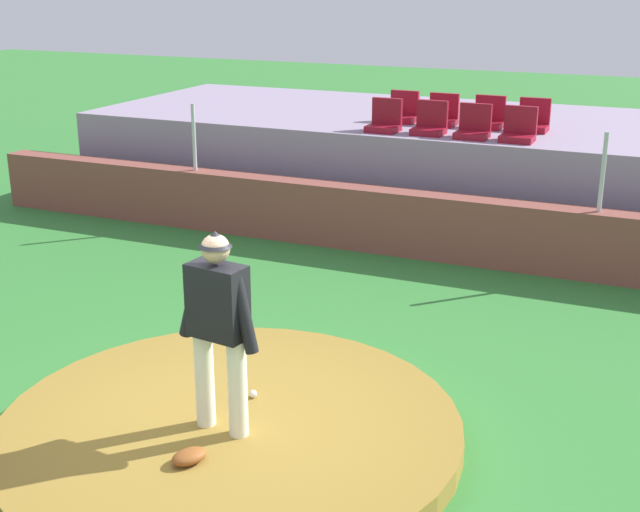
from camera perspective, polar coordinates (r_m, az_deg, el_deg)
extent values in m
plane|color=#317931|center=(7.77, -5.96, -12.07)|extent=(60.00, 60.00, 0.00)
cylinder|color=olive|center=(7.72, -5.98, -11.40)|extent=(4.06, 4.06, 0.21)
cylinder|color=white|center=(7.42, -7.67, -8.06)|extent=(0.16, 0.16, 0.86)
cylinder|color=white|center=(7.23, -5.49, -8.74)|extent=(0.16, 0.16, 0.86)
cube|color=black|center=(7.02, -6.82, -3.00)|extent=(0.52, 0.32, 0.62)
cylinder|color=black|center=(7.19, -8.42, -2.87)|extent=(0.32, 0.15, 0.70)
cylinder|color=black|center=(6.89, -5.11, -3.69)|extent=(0.28, 0.14, 0.70)
sphere|color=tan|center=(6.87, -6.96, 0.48)|extent=(0.24, 0.24, 0.24)
cone|color=black|center=(6.85, -6.98, 1.14)|extent=(0.31, 0.31, 0.13)
sphere|color=white|center=(7.98, -4.47, -9.11)|extent=(0.07, 0.07, 0.07)
ellipsoid|color=brown|center=(7.07, -8.68, -13.01)|extent=(0.31, 0.36, 0.11)
cube|color=brown|center=(12.40, 6.78, 2.06)|extent=(14.82, 0.40, 0.93)
cylinder|color=silver|center=(13.69, -8.36, 7.80)|extent=(0.06, 0.06, 1.05)
cylinder|color=silver|center=(11.73, 18.26, 5.30)|extent=(0.06, 0.06, 1.05)
cube|color=#93839E|center=(15.14, 10.19, 6.09)|extent=(13.25, 4.49, 1.54)
cube|color=maroon|center=(13.56, 4.20, 8.43)|extent=(0.48, 0.44, 0.10)
cube|color=maroon|center=(13.68, 4.48, 9.58)|extent=(0.48, 0.08, 0.40)
cube|color=maroon|center=(13.38, 7.20, 8.21)|extent=(0.48, 0.44, 0.10)
cube|color=maroon|center=(13.51, 7.47, 9.37)|extent=(0.48, 0.08, 0.40)
cube|color=maroon|center=(13.16, 10.04, 7.90)|extent=(0.48, 0.44, 0.10)
cube|color=maroon|center=(13.29, 10.29, 9.09)|extent=(0.48, 0.08, 0.40)
cube|color=maroon|center=(13.03, 12.95, 7.62)|extent=(0.48, 0.44, 0.10)
cube|color=maroon|center=(13.17, 13.18, 8.81)|extent=(0.48, 0.08, 0.40)
cube|color=maroon|center=(14.45, 5.40, 9.02)|extent=(0.48, 0.44, 0.10)
cube|color=maroon|center=(14.58, 5.65, 10.09)|extent=(0.48, 0.08, 0.40)
cube|color=maroon|center=(14.21, 8.01, 8.77)|extent=(0.48, 0.44, 0.10)
cube|color=maroon|center=(14.34, 8.26, 9.85)|extent=(0.48, 0.08, 0.40)
cube|color=maroon|center=(14.07, 11.02, 8.52)|extent=(0.48, 0.44, 0.10)
cube|color=maroon|center=(14.21, 11.25, 9.62)|extent=(0.48, 0.08, 0.40)
cube|color=maroon|center=(13.94, 13.86, 8.23)|extent=(0.48, 0.44, 0.10)
cube|color=maroon|center=(14.08, 14.08, 9.34)|extent=(0.48, 0.08, 0.40)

